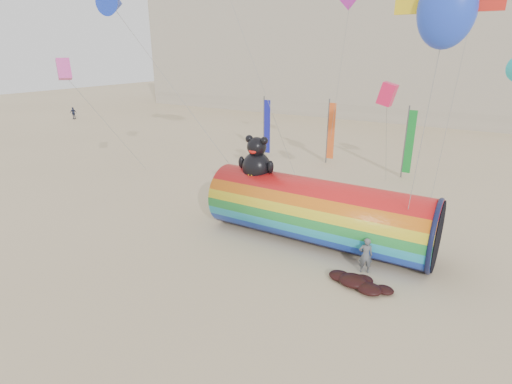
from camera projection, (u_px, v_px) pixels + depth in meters
The scene contains 6 objects.
ground at pixel (231, 247), 18.97m from camera, with size 160.00×160.00×0.00m, color #CCB58C.
hotel_building at pixel (337, 39), 58.48m from camera, with size 60.40×15.40×20.60m.
windsock_assembly at pixel (317, 210), 19.00m from camera, with size 10.71×3.26×4.94m.
kite_handler at pixel (366, 255), 16.56m from camera, with size 0.58×0.38×1.58m, color #585B5F.
fabric_bundle at pixel (358, 282), 15.75m from camera, with size 2.62×1.35×0.41m.
festival_banners at pixel (331, 133), 31.50m from camera, with size 12.28×1.10×5.20m.
Camera 1 is at (9.70, -14.00, 8.83)m, focal length 28.00 mm.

